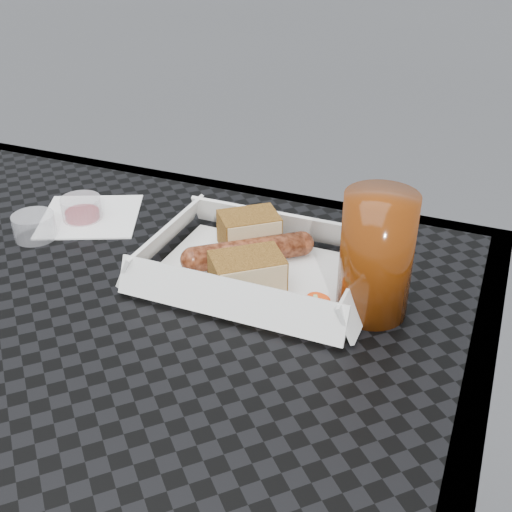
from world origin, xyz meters
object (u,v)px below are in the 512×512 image
Objects in this scene: food_tray at (260,274)px; drink_glass at (376,256)px; patio_table at (51,401)px; bratwurst at (248,251)px.

drink_glass is (0.13, -0.02, 0.06)m from food_tray.
food_tray is (0.15, 0.19, 0.08)m from patio_table.
patio_table is 0.26m from bratwurst.
drink_glass reaches higher than food_tray.
food_tray is at bearing 171.79° from drink_glass.
bratwurst is at bearing 57.12° from patio_table.
drink_glass is at bearing -12.55° from bratwurst.
bratwurst reaches higher than food_tray.
bratwurst is (-0.02, 0.01, 0.02)m from food_tray.
drink_glass is at bearing -8.21° from food_tray.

